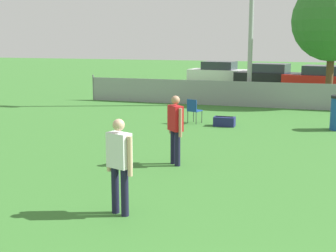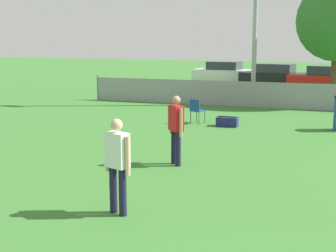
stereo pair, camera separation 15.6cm
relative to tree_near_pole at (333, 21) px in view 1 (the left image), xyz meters
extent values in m
cube|color=gray|center=(-0.30, -1.68, -3.15)|extent=(21.02, 0.03, 1.10)
cylinder|color=slate|center=(-10.81, -1.68, -3.10)|extent=(0.07, 0.07, 1.21)
cylinder|color=brown|center=(0.00, 0.00, -2.51)|extent=(0.32, 0.32, 2.38)
sphere|color=#33702D|center=(0.00, 0.00, 0.01)|extent=(3.55, 3.55, 3.55)
cylinder|color=#191933|center=(-3.52, -15.06, -3.29)|extent=(0.13, 0.13, 0.82)
cylinder|color=#191933|center=(-3.32, -15.13, -3.29)|extent=(0.13, 0.13, 0.82)
cube|color=silver|center=(-3.42, -15.10, -2.58)|extent=(0.45, 0.34, 0.59)
sphere|color=#D8AD8C|center=(-3.42, -15.10, -2.16)|extent=(0.20, 0.20, 0.20)
cylinder|color=#D8AD8C|center=(-3.65, -15.02, -2.65)|extent=(0.08, 0.08, 0.66)
cylinder|color=#D8AD8C|center=(-3.20, -15.18, -2.65)|extent=(0.08, 0.08, 0.66)
cylinder|color=#191933|center=(-3.56, -11.71, -3.29)|extent=(0.13, 0.13, 0.82)
cylinder|color=#191933|center=(-3.40, -11.87, -3.29)|extent=(0.13, 0.13, 0.82)
cube|color=red|center=(-3.48, -11.79, -2.58)|extent=(0.44, 0.44, 0.59)
sphere|color=tan|center=(-3.48, -11.79, -2.16)|extent=(0.20, 0.20, 0.20)
cylinder|color=tan|center=(-3.65, -11.62, -2.65)|extent=(0.08, 0.08, 0.66)
cylinder|color=tan|center=(-3.31, -11.96, -2.65)|extent=(0.08, 0.08, 0.66)
cylinder|color=#333338|center=(-4.26, -6.16, -3.49)|extent=(0.02, 0.02, 0.43)
cylinder|color=#333338|center=(-4.60, -6.04, -3.49)|extent=(0.02, 0.02, 0.43)
cylinder|color=#333338|center=(-4.38, -6.50, -3.49)|extent=(0.02, 0.02, 0.43)
cylinder|color=#333338|center=(-4.72, -6.38, -3.49)|extent=(0.02, 0.02, 0.43)
cube|color=navy|center=(-4.49, -6.27, -3.26)|extent=(0.52, 0.52, 0.03)
cube|color=navy|center=(-4.55, -6.45, -3.05)|extent=(0.39, 0.16, 0.40)
cube|color=navy|center=(-3.38, -6.54, -3.54)|extent=(0.71, 0.39, 0.32)
cube|color=black|center=(-3.38, -6.54, -3.37)|extent=(0.60, 0.04, 0.02)
cylinder|color=black|center=(-5.56, 9.46, -3.37)|extent=(0.68, 0.25, 0.66)
cylinder|color=black|center=(-5.73, 7.95, -3.37)|extent=(0.68, 0.25, 0.66)
cylinder|color=black|center=(-8.02, 9.73, -3.37)|extent=(0.68, 0.25, 0.66)
cylinder|color=black|center=(-8.18, 8.23, -3.37)|extent=(0.68, 0.25, 0.66)
cube|color=white|center=(-6.87, 8.84, -3.14)|extent=(4.15, 2.16, 0.71)
cube|color=#2D333D|center=(-6.87, 8.84, -2.52)|extent=(2.23, 1.75, 0.53)
cylinder|color=black|center=(-1.95, 7.38, -3.36)|extent=(0.70, 0.29, 0.68)
cylinder|color=black|center=(-2.21, 5.89, -3.36)|extent=(0.70, 0.29, 0.68)
cylinder|color=black|center=(-4.42, 7.80, -3.36)|extent=(0.70, 0.29, 0.68)
cylinder|color=black|center=(-4.68, 6.31, -3.36)|extent=(0.70, 0.29, 0.68)
cube|color=black|center=(-3.32, 6.84, -3.13)|extent=(4.28, 2.38, 0.71)
cube|color=#2D333D|center=(-3.32, 6.84, -2.51)|extent=(2.33, 1.85, 0.53)
cylinder|color=black|center=(-1.41, 7.02, -3.37)|extent=(0.69, 0.29, 0.67)
cylinder|color=black|center=(-1.67, 5.46, -3.37)|extent=(0.69, 0.29, 0.67)
cube|color=red|center=(-0.15, 6.00, -3.14)|extent=(4.78, 2.53, 0.70)
cube|color=#2D333D|center=(-0.15, 6.00, -2.53)|extent=(2.59, 1.96, 0.52)
camera|label=1|loc=(-0.30, -21.98, -0.77)|focal=50.00mm
camera|label=2|loc=(-0.15, -21.93, -0.77)|focal=50.00mm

